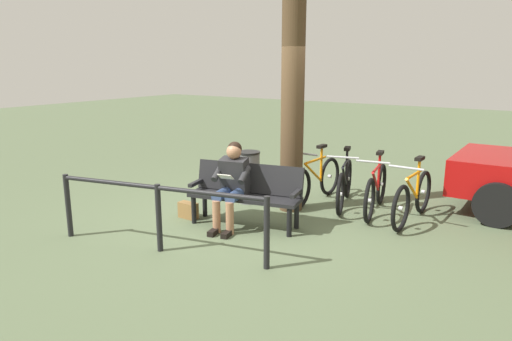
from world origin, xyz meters
TOP-DOWN VIEW (x-y plane):
  - ground_plane at (0.00, 0.00)m, footprint 40.00×40.00m
  - bench at (-0.15, 0.04)m, footprint 1.66×0.80m
  - person_reading at (-0.03, 0.23)m, footprint 0.54×0.82m
  - handbag at (0.73, 0.30)m, footprint 0.30×0.15m
  - tree_trunk at (-0.34, -0.91)m, footprint 0.35×0.35m
  - litter_bin at (0.44, -0.88)m, footprint 0.38×0.38m
  - bicycle_red at (-2.10, -1.38)m, footprint 0.48×1.68m
  - bicycle_blue at (-1.51, -1.50)m, footprint 0.48×1.67m
  - bicycle_green at (-0.97, -1.56)m, footprint 0.61×1.63m
  - bicycle_silver at (-0.48, -1.51)m, footprint 0.48×1.68m
  - railing_fence at (0.19, 1.43)m, footprint 2.80×0.66m

SIDE VIEW (x-z plane):
  - ground_plane at x=0.00m, z-range 0.00..0.00m
  - handbag at x=0.73m, z-range 0.00..0.24m
  - bicycle_red at x=-2.10m, z-range -0.11..0.83m
  - bicycle_blue at x=-1.51m, z-range -0.11..0.83m
  - bicycle_green at x=-0.97m, z-range -0.11..0.83m
  - bicycle_silver at x=-0.48m, z-range -0.11..0.83m
  - litter_bin at x=0.44m, z-range 0.00..0.86m
  - bench at x=-0.15m, z-range 0.07..0.94m
  - railing_fence at x=0.19m, z-range 0.16..1.01m
  - person_reading at x=-0.03m, z-range 0.06..1.27m
  - tree_trunk at x=-0.34m, z-range 0.00..4.01m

